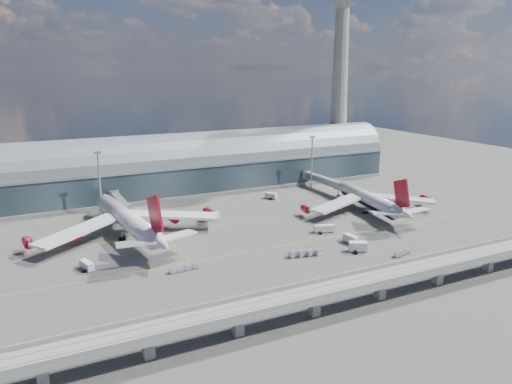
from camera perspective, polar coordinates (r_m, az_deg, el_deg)
name	(u,v)px	position (r m, az deg, el deg)	size (l,w,h in m)	color
ground	(276,236)	(176.43, 2.32, -5.02)	(500.00, 500.00, 0.00)	#474744
taxi_lines	(249,219)	(195.09, -0.83, -3.13)	(200.00, 80.12, 0.01)	gold
terminal	(198,166)	(242.43, -6.61, 2.94)	(200.00, 30.00, 28.00)	#213037
control_tower	(340,79)	(282.78, 9.57, 12.63)	(19.00, 19.00, 103.00)	gray
guideway	(381,279)	(132.42, 14.08, -9.64)	(220.00, 8.50, 7.20)	gray
floodlight_mast_left	(100,181)	(207.84, -17.43, 1.18)	(3.00, 0.70, 25.70)	gray
floodlight_mast_right	(312,161)	(243.76, 6.40, 3.55)	(3.00, 0.70, 25.70)	gray
airliner_left	(129,220)	(178.27, -14.36, -3.16)	(67.72, 71.19, 21.68)	white
airliner_right	(370,200)	(209.10, 12.87, -0.89)	(57.83, 60.51, 19.25)	white
jet_bridge_left	(119,201)	(209.09, -15.37, -0.99)	(4.40, 28.00, 7.25)	gray
jet_bridge_right	(320,179)	(243.74, 7.36, 1.50)	(4.40, 32.00, 7.25)	gray
service_truck_0	(87,265)	(155.60, -18.77, -7.93)	(3.65, 6.43, 2.53)	silver
service_truck_1	(358,247)	(164.35, 11.58, -6.15)	(6.20, 4.83, 3.27)	silver
service_truck_2	(324,229)	(181.14, 7.82, -4.16)	(7.71, 4.52, 2.69)	silver
service_truck_3	(351,239)	(171.88, 10.75, -5.29)	(2.71, 5.83, 2.74)	silver
service_truck_4	(214,215)	(196.44, -4.78, -2.64)	(3.20, 5.08, 2.73)	silver
service_truck_5	(271,196)	(225.20, 1.72, -0.43)	(4.67, 5.80, 2.66)	silver
cargo_train_0	(185,268)	(148.20, -8.17, -8.62)	(9.22, 2.15, 1.52)	gray
cargo_train_1	(305,253)	(158.20, 5.67, -6.99)	(11.23, 4.39, 1.86)	gray
cargo_train_2	(402,253)	(164.87, 16.38, -6.69)	(7.11, 2.94, 1.56)	gray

